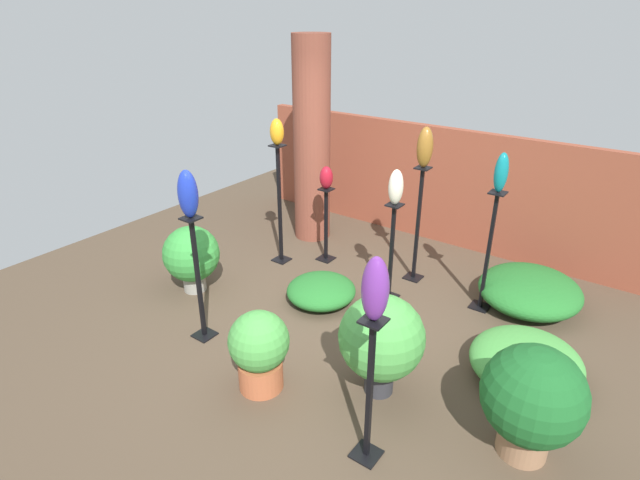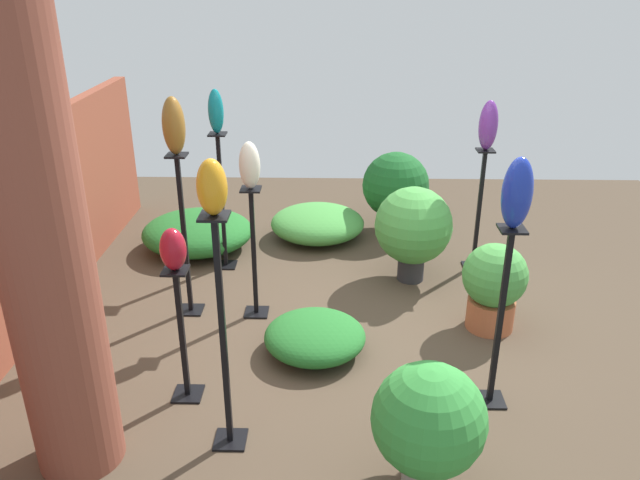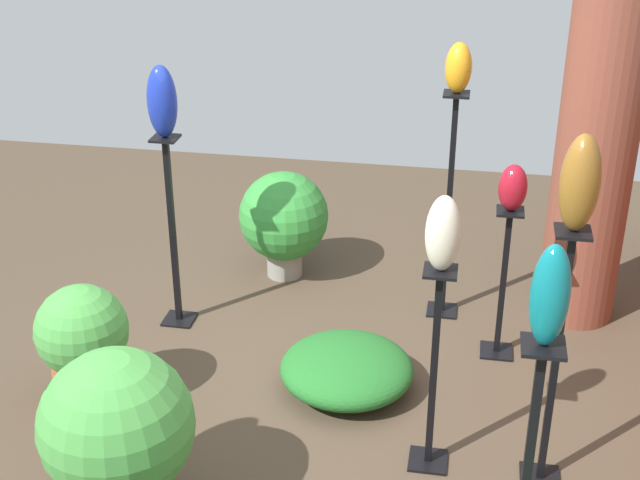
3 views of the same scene
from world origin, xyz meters
The scene contains 24 objects.
ground_plane centered at (0.00, 0.00, 0.00)m, with size 8.00×8.00×0.00m, color #4C3D2D.
brick_wall_back centered at (0.00, 2.70, 0.79)m, with size 5.60×0.12×1.58m, color brown.
brick_pillar centered at (-1.46, 1.77, 1.36)m, with size 0.50×0.50×2.72m, color brown.
pedestal_cobalt centered at (-0.87, -0.83, 0.59)m, with size 0.20×0.20×1.29m.
pedestal_amber centered at (-1.31, 0.89, 0.71)m, with size 0.20×0.20×1.53m.
pedestal_ivory centered at (0.27, 0.91, 0.52)m, with size 0.20×0.20×1.13m.
pedestal_violet centered at (1.21, -1.14, 0.55)m, with size 0.20×0.20×1.20m.
pedestal_ruby centered at (-0.86, 1.25, 0.44)m, with size 0.20×0.20×0.98m.
pedestal_teal centered at (1.18, 1.32, 0.62)m, with size 0.20×0.20×1.34m.
pedestal_bronze centered at (0.29, 1.48, 0.65)m, with size 0.20×0.20×1.40m.
art_vase_cobalt centered at (-0.87, -0.83, 1.51)m, with size 0.18×0.18×0.44m, color #192D9E.
art_vase_amber centered at (-1.31, 0.89, 1.68)m, with size 0.17×0.16×0.31m, color orange.
art_vase_ivory centered at (0.27, 0.91, 1.32)m, with size 0.15×0.16×0.38m, color beige.
art_vase_violet centered at (1.21, -1.14, 1.42)m, with size 0.18×0.17×0.45m, color #6B2D8C.
art_vase_ruby centered at (-0.86, 1.25, 1.12)m, with size 0.16×0.17×0.28m, color maroon.
art_vase_teal centered at (1.18, 1.32, 1.54)m, with size 0.13×0.14×0.40m, color #0F727A.
art_vase_bronze centered at (0.29, 1.48, 1.62)m, with size 0.18×0.17×0.45m, color brown.
potted_plant_walkway_edge centered at (0.94, -0.48, 0.54)m, with size 0.72×0.72×0.91m.
potted_plant_mid_left centered at (0.09, -1.04, 0.40)m, with size 0.52×0.52×0.74m.
potted_plant_near_pillar centered at (-1.64, -0.28, 0.45)m, with size 0.64×0.64×0.79m.
potted_plant_back_center centered at (2.12, -0.43, 0.51)m, with size 0.73×0.73×0.90m.
foliage_bed_east centered at (-0.31, 0.39, 0.14)m, with size 0.77×0.78×0.27m, color #236B28.
foliage_bed_west centered at (1.90, 0.42, 0.17)m, with size 0.96×1.01×0.34m, color #479942.
foliage_bed_center centered at (1.59, 1.67, 0.19)m, with size 1.08×1.15×0.37m, color #236B28.
Camera 2 is at (-4.37, 0.26, 2.74)m, focal length 35.00 mm.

